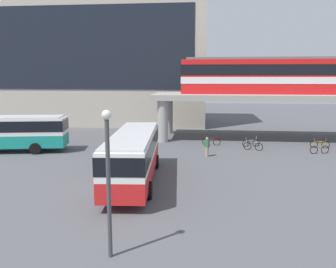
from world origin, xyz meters
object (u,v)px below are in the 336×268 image
Objects in this scene: bicycle_brown at (319,150)px; bicycle_red at (211,142)px; bicycle_silver at (251,143)px; bicycle_black at (253,146)px; station_building at (103,58)px; pedestrian_waiting_near_stop at (207,148)px; train at (303,75)px; bus_secondary at (3,130)px; bicycle_orange at (320,144)px; bus_main at (134,152)px.

bicycle_red is at bearing 163.14° from bicycle_brown.
bicycle_brown is (5.62, -2.57, 0.00)m from bicycle_silver.
bicycle_silver and bicycle_red have the same top height.
bicycle_silver and bicycle_black have the same top height.
pedestrian_waiting_near_stop is at bearing -54.87° from station_building.
bus_secondary is at bearing -161.88° from train.
bus_secondary is at bearing -165.06° from bicycle_red.
bicycle_black is (-0.02, -1.66, 0.00)m from bicycle_silver.
train reaches higher than bicycle_orange.
bus_secondary is 6.32× the size of bicycle_orange.
train is 14.99× the size of bicycle_black.
bus_main is (10.22, -29.13, -7.43)m from station_building.
train reaches higher than bicycle_silver.
bicycle_black is at bearing -165.73° from bicycle_orange.
bus_main reaches higher than bicycle_black.
bicycle_black is (-5.77, -6.21, -6.50)m from train.
train is 14.61× the size of bicycle_brown.
bicycle_brown is at bearing 12.28° from pedestrian_waiting_near_stop.
train is 2.29× the size of bus_main.
bus_secondary is 23.05m from bicycle_silver.
station_building reaches higher than pedestrian_waiting_near_stop.
bicycle_brown is at bearing -9.15° from bicycle_black.
train is 9.64m from bicycle_brown.
bicycle_red is (15.45, -16.23, -9.06)m from station_building.
bicycle_orange is (28.95, 4.68, -1.63)m from bus_secondary.
bicycle_silver is at bearing 47.65° from pedestrian_waiting_near_stop.
bicycle_black and bicycle_brown have the same top height.
station_building is 27.85m from train.
pedestrian_waiting_near_stop is at bearing -0.10° from bus_secondary.
bicycle_orange is at bearing -32.76° from station_building.
bus_secondary reaches higher than bicycle_brown.
bicycle_red is 9.85m from bicycle_brown.
train is at bearing 47.11° from bicycle_black.
station_building is 16.59× the size of bicycle_red.
bicycle_black is 1.03× the size of pedestrian_waiting_near_stop.
bus_main is 6.76× the size of pedestrian_waiting_near_stop.
pedestrian_waiting_near_stop reaches higher than bicycle_red.
bicycle_orange is at bearing -0.16° from bicycle_silver.
bus_secondary is at bearing -175.67° from bicycle_brown.
bus_secondary is 28.25m from bicycle_brown.
station_building is 2.63× the size of bus_secondary.
bus_secondary is 22.75m from bicycle_black.
bicycle_orange is at bearing 9.18° from bus_secondary.
bus_secondary is 6.83× the size of pedestrian_waiting_near_stop.
bus_main is 9.27m from pedestrian_waiting_near_stop.
bicycle_silver is at bearing 179.84° from bicycle_orange.
bicycle_black is at bearing -27.22° from bicycle_red.
train is 30.12m from bus_secondary.
bus_secondary is (-13.47, 7.91, 0.00)m from bus_main.
bicycle_orange is at bearing 14.27° from bicycle_black.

